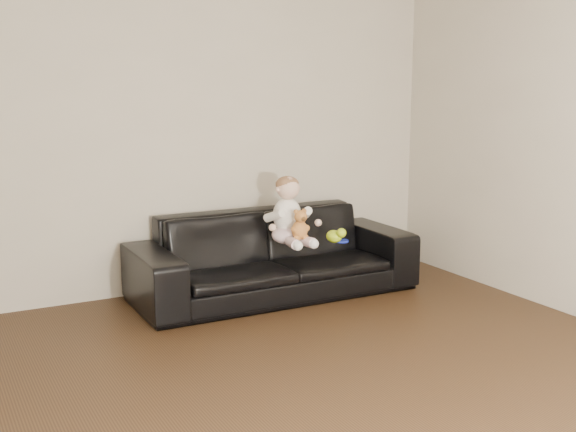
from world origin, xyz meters
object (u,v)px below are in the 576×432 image
baby (289,214)px  toy_blue_disc (342,241)px  toy_green (334,236)px  teddy_bear (300,225)px  toy_rattle (336,239)px  sofa (274,254)px

baby → toy_blue_disc: 0.48m
baby → toy_green: bearing=-17.7°
teddy_bear → toy_blue_disc: bearing=9.3°
toy_green → toy_blue_disc: toy_green is taller
teddy_bear → toy_blue_disc: 0.43m
toy_green → toy_rattle: bearing=-19.0°
baby → teddy_bear: bearing=-83.8°
teddy_bear → toy_rattle: teddy_bear is taller
sofa → baby: 0.37m
sofa → toy_green: size_ratio=15.47×
sofa → toy_blue_disc: 0.55m
toy_green → baby: bearing=159.6°
toy_rattle → toy_blue_disc: 0.06m
teddy_bear → toy_blue_disc: (0.40, 0.03, -0.17)m
sofa → teddy_bear: size_ratio=9.51×
teddy_bear → toy_rattle: 0.37m
baby → toy_blue_disc: size_ratio=5.06×
toy_green → toy_rattle: size_ratio=2.24×
sofa → teddy_bear: (0.08, -0.28, 0.28)m
toy_rattle → toy_blue_disc: bearing=-1.6°
baby → toy_rattle: baby is taller
toy_rattle → teddy_bear: bearing=-174.7°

